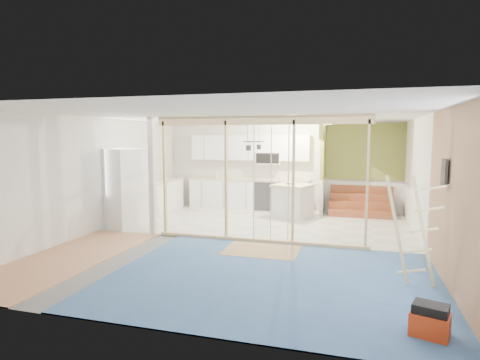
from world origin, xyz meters
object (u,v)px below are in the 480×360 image
(island, at_px, (293,201))
(ladder, at_px, (414,231))
(fridge, at_px, (125,189))
(toolbox, at_px, (430,321))

(island, xyz_separation_m, ladder, (2.41, -4.43, 0.37))
(fridge, relative_size, island, 1.59)
(fridge, xyz_separation_m, island, (3.69, 2.25, -0.49))
(island, height_order, toolbox, island)
(fridge, bearing_deg, ladder, 1.05)
(toolbox, relative_size, ladder, 0.29)
(ladder, bearing_deg, island, 119.42)
(island, distance_m, toolbox, 6.47)
(island, xyz_separation_m, toolbox, (2.40, -6.00, -0.28))
(island, height_order, ladder, ladder)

